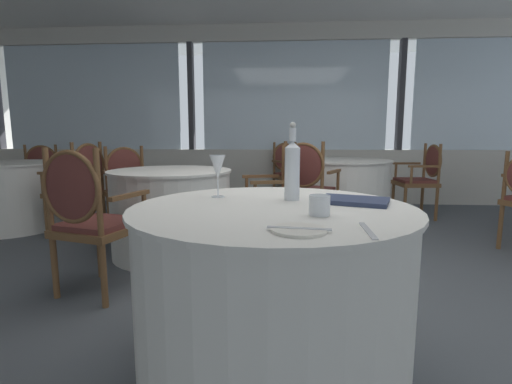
{
  "coord_description": "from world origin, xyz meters",
  "views": [
    {
      "loc": [
        -0.19,
        -2.49,
        1.05
      ],
      "look_at": [
        -0.3,
        -0.92,
        0.82
      ],
      "focal_mm": 26.08,
      "sensor_mm": 36.0,
      "label": 1
    }
  ],
  "objects": [
    {
      "name": "background_table_3",
      "position": [
        -1.17,
        0.72,
        0.38
      ],
      "size": [
        1.08,
        1.08,
        0.76
      ],
      "color": "silver",
      "rests_on": "ground_plane"
    },
    {
      "name": "dining_chair_3_1",
      "position": [
        -0.22,
        0.95,
        0.56
      ],
      "size": [
        0.56,
        0.61,
        0.97
      ],
      "rotation": [
        0.0,
        0.0,
        9.67
      ],
      "color": "brown",
      "rests_on": "ground_plane"
    },
    {
      "name": "dinner_fork",
      "position": [
        0.08,
        -1.34,
        0.76
      ],
      "size": [
        0.02,
        0.21,
        0.0
      ],
      "primitive_type": "cube",
      "rotation": [
        0.0,
        0.0,
        1.55
      ],
      "color": "silver",
      "rests_on": "foreground_table"
    },
    {
      "name": "water_bottle",
      "position": [
        -0.14,
        -0.78,
        0.91
      ],
      "size": [
        0.07,
        0.07,
        0.36
      ],
      "color": "white",
      "rests_on": "foreground_table"
    },
    {
      "name": "dining_chair_3_2",
      "position": [
        -1.84,
        1.42,
        0.56
      ],
      "size": [
        0.66,
        0.66,
        0.95
      ],
      "rotation": [
        0.0,
        0.0,
        11.76
      ],
      "color": "brown",
      "rests_on": "ground_plane"
    },
    {
      "name": "butter_knife",
      "position": [
        -0.13,
        -1.36,
        0.77
      ],
      "size": [
        0.2,
        0.04,
        0.0
      ],
      "primitive_type": "cube",
      "rotation": [
        0.0,
        0.0,
        -0.12
      ],
      "color": "silver",
      "rests_on": "foreground_table"
    },
    {
      "name": "foreground_table",
      "position": [
        -0.22,
        -0.94,
        0.38
      ],
      "size": [
        1.21,
        1.21,
        0.76
      ],
      "color": "silver",
      "rests_on": "ground_plane"
    },
    {
      "name": "menu_book",
      "position": [
        0.14,
        -0.83,
        0.77
      ],
      "size": [
        0.34,
        0.29,
        0.02
      ],
      "primitive_type": "cube",
      "rotation": [
        0.0,
        0.0,
        -0.34
      ],
      "color": "#2D3856",
      "rests_on": "foreground_table"
    },
    {
      "name": "dining_chair_0_1",
      "position": [
        -3.6,
        2.52,
        0.55
      ],
      "size": [
        0.62,
        0.57,
        0.94
      ],
      "rotation": [
        0.0,
        0.0,
        11.28
      ],
      "color": "brown",
      "rests_on": "ground_plane"
    },
    {
      "name": "water_tumbler",
      "position": [
        -0.04,
        -1.11,
        0.8
      ],
      "size": [
        0.08,
        0.08,
        0.08
      ],
      "primitive_type": "cylinder",
      "color": "white",
      "rests_on": "foreground_table"
    },
    {
      "name": "background_table_0",
      "position": [
        -3.31,
        1.55,
        0.38
      ],
      "size": [
        1.16,
        1.16,
        0.76
      ],
      "color": "silver",
      "rests_on": "ground_plane"
    },
    {
      "name": "dining_chair_1_0",
      "position": [
        1.63,
        2.43,
        0.57
      ],
      "size": [
        0.5,
        0.56,
        0.96
      ],
      "rotation": [
        0.0,
        0.0,
        3.22
      ],
      "color": "brown",
      "rests_on": "ground_plane"
    },
    {
      "name": "dining_chair_1_1",
      "position": [
        -0.07,
        3.24,
        0.57
      ],
      "size": [
        0.66,
        0.64,
        0.97
      ],
      "rotation": [
        0.0,
        0.0,
        5.32
      ],
      "color": "brown",
      "rests_on": "ground_plane"
    },
    {
      "name": "dining_chair_3_0",
      "position": [
        -1.44,
        -0.22,
        0.57
      ],
      "size": [
        0.62,
        0.57,
        0.99
      ],
      "rotation": [
        0.0,
        0.0,
        7.57
      ],
      "color": "brown",
      "rests_on": "ground_plane"
    },
    {
      "name": "window_wall_far",
      "position": [
        0.0,
        3.47,
        1.1
      ],
      "size": [
        10.34,
        0.14,
        2.75
      ],
      "color": "beige",
      "rests_on": "ground_plane"
    },
    {
      "name": "background_table_1",
      "position": [
        0.55,
        2.34,
        0.38
      ],
      "size": [
        1.32,
        1.32,
        0.76
      ],
      "color": "silver",
      "rests_on": "ground_plane"
    },
    {
      "name": "wine_glass",
      "position": [
        -0.5,
        -0.72,
        0.9
      ],
      "size": [
        0.08,
        0.08,
        0.2
      ],
      "color": "white",
      "rests_on": "foreground_table"
    },
    {
      "name": "side_plate",
      "position": [
        -0.13,
        -1.36,
        0.77
      ],
      "size": [
        0.17,
        0.17,
        0.01
      ],
      "primitive_type": "cylinder",
      "color": "silver",
      "rests_on": "foreground_table"
    },
    {
      "name": "dining_chair_1_2",
      "position": [
        0.08,
        1.35,
        0.59
      ],
      "size": [
        0.64,
        0.61,
        1.01
      ],
      "rotation": [
        0.0,
        0.0,
        7.41
      ],
      "color": "brown",
      "rests_on": "ground_plane"
    },
    {
      "name": "dining_chair_0_0",
      "position": [
        -2.33,
        1.31,
        0.58
      ],
      "size": [
        0.56,
        0.61,
        1.0
      ],
      "rotation": [
        0.0,
        0.0,
        9.19
      ],
      "color": "brown",
      "rests_on": "ground_plane"
    },
    {
      "name": "ground_plane",
      "position": [
        0.0,
        0.0,
        0.0
      ],
      "size": [
        13.45,
        13.45,
        0.0
      ],
      "primitive_type": "plane",
      "color": "#4C5156"
    }
  ]
}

